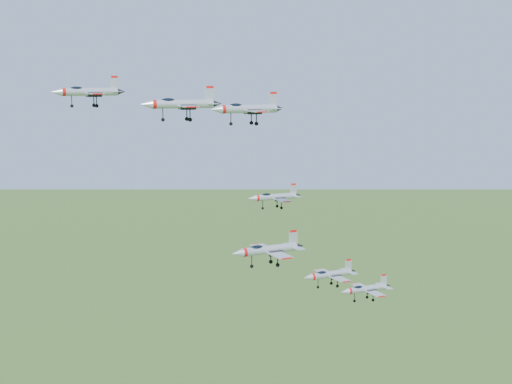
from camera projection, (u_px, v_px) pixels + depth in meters
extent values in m
cylinder|color=#AEB5BB|center=(90.00, 92.00, 122.00)|extent=(9.51, 3.20, 1.36)
cone|color=#AEB5BB|center=(56.00, 92.00, 119.71)|extent=(2.12, 1.71, 1.36)
cone|color=black|center=(121.00, 92.00, 124.22)|extent=(1.67, 1.42, 1.16)
ellipsoid|color=black|center=(76.00, 89.00, 120.99)|extent=(2.45, 1.42, 0.86)
cube|color=#AEB5BB|center=(95.00, 94.00, 119.49)|extent=(3.27, 5.00, 0.15)
cube|color=#AEB5BB|center=(88.00, 93.00, 124.77)|extent=(3.27, 5.00, 0.15)
cube|color=#AEB5BB|center=(115.00, 83.00, 123.53)|extent=(1.57, 0.43, 2.20)
cube|color=red|center=(114.00, 77.00, 123.35)|extent=(1.16, 0.37, 0.37)
cylinder|color=#AEB5BB|center=(183.00, 104.00, 119.55)|extent=(10.40, 2.35, 1.49)
cone|color=#AEB5BB|center=(146.00, 104.00, 117.70)|extent=(2.18, 1.66, 1.49)
cone|color=black|center=(217.00, 104.00, 121.34)|extent=(1.70, 1.40, 1.27)
ellipsoid|color=black|center=(168.00, 101.00, 118.71)|extent=(2.60, 1.28, 0.95)
cube|color=#AEB5BB|center=(188.00, 106.00, 116.65)|extent=(3.05, 5.25, 0.16)
cube|color=#AEB5BB|center=(180.00, 105.00, 122.69)|extent=(3.05, 5.25, 0.16)
cube|color=#AEB5BB|center=(210.00, 95.00, 120.73)|extent=(1.72, 0.28, 2.41)
cube|color=red|center=(210.00, 87.00, 120.53)|extent=(1.27, 0.27, 0.40)
cylinder|color=#AEB5BB|center=(249.00, 109.00, 104.28)|extent=(8.58, 2.46, 1.23)
cone|color=#AEB5BB|center=(216.00, 109.00, 102.46)|extent=(1.86, 1.46, 1.23)
cone|color=black|center=(280.00, 108.00, 106.04)|extent=(1.46, 1.22, 1.04)
ellipsoid|color=black|center=(236.00, 106.00, 103.47)|extent=(2.18, 1.18, 0.78)
cube|color=#AEB5BB|center=(257.00, 111.00, 101.96)|extent=(2.75, 4.42, 0.13)
cube|color=#AEB5BB|center=(244.00, 110.00, 106.82)|extent=(2.75, 4.42, 0.13)
cube|color=#AEB5BB|center=(273.00, 100.00, 105.47)|extent=(1.42, 0.32, 1.98)
cube|color=red|center=(273.00, 93.00, 105.31)|extent=(1.05, 0.28, 0.33)
cylinder|color=#AEB5BB|center=(276.00, 197.00, 129.28)|extent=(7.86, 2.45, 1.12)
cone|color=#AEB5BB|center=(252.00, 198.00, 127.49)|extent=(1.73, 1.38, 1.12)
cone|color=black|center=(298.00, 195.00, 131.00)|extent=(1.36, 1.15, 0.96)
ellipsoid|color=black|center=(266.00, 195.00, 128.49)|extent=(2.01, 1.12, 0.71)
cube|color=#AEB5BB|center=(282.00, 200.00, 127.17)|extent=(2.62, 4.09, 0.12)
cube|color=#AEB5BB|center=(271.00, 196.00, 131.58)|extent=(2.62, 4.09, 0.12)
cube|color=#AEB5BB|center=(293.00, 189.00, 130.46)|extent=(1.30, 0.33, 1.82)
cube|color=red|center=(293.00, 184.00, 130.31)|extent=(0.96, 0.28, 0.30)
cylinder|color=#AEB5BB|center=(270.00, 250.00, 108.56)|extent=(9.15, 3.43, 1.31)
cone|color=#AEB5BB|center=(237.00, 253.00, 106.15)|extent=(2.08, 1.71, 1.31)
cone|color=black|center=(299.00, 246.00, 110.88)|extent=(1.64, 1.42, 1.12)
ellipsoid|color=black|center=(257.00, 248.00, 107.50)|extent=(2.38, 1.45, 0.83)
cube|color=#AEB5BB|center=(280.00, 255.00, 106.19)|extent=(3.31, 4.87, 0.14)
cube|color=#AEB5BB|center=(262.00, 247.00, 111.19)|extent=(3.31, 4.87, 0.14)
cube|color=#AEB5BB|center=(293.00, 238.00, 110.18)|extent=(1.50, 0.48, 2.12)
cube|color=red|center=(293.00, 231.00, 110.01)|extent=(1.11, 0.40, 0.35)
cylinder|color=#AEB5BB|center=(331.00, 274.00, 129.04)|extent=(8.31, 3.16, 1.19)
cone|color=#AEB5BB|center=(308.00, 278.00, 126.83)|extent=(1.89, 1.56, 1.19)
cone|color=black|center=(353.00, 271.00, 131.18)|extent=(1.49, 1.30, 1.02)
ellipsoid|color=black|center=(322.00, 273.00, 128.07)|extent=(2.17, 1.32, 0.76)
cube|color=#AEB5BB|center=(340.00, 279.00, 126.89)|extent=(3.03, 4.43, 0.13)
cube|color=#AEB5BB|center=(324.00, 272.00, 131.43)|extent=(3.03, 4.43, 0.13)
cube|color=#AEB5BB|center=(349.00, 265.00, 130.53)|extent=(1.36, 0.44, 1.93)
cube|color=red|center=(349.00, 260.00, 130.38)|extent=(1.01, 0.37, 0.32)
cylinder|color=#AEB5BB|center=(367.00, 289.00, 144.08)|extent=(8.87, 3.02, 1.27)
cone|color=#AEB5BB|center=(345.00, 292.00, 141.92)|extent=(1.98, 1.60, 1.27)
cone|color=black|center=(388.00, 286.00, 146.16)|extent=(1.56, 1.33, 1.08)
ellipsoid|color=black|center=(358.00, 288.00, 143.12)|extent=(2.29, 1.33, 0.81)
cube|color=#AEB5BB|center=(375.00, 293.00, 141.74)|extent=(3.07, 4.66, 0.14)
cube|color=#AEB5BB|center=(360.00, 286.00, 146.65)|extent=(3.07, 4.66, 0.14)
cube|color=#AEB5BB|center=(384.00, 280.00, 145.52)|extent=(1.46, 0.41, 2.05)
cube|color=red|center=(384.00, 275.00, 145.35)|extent=(1.08, 0.35, 0.34)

